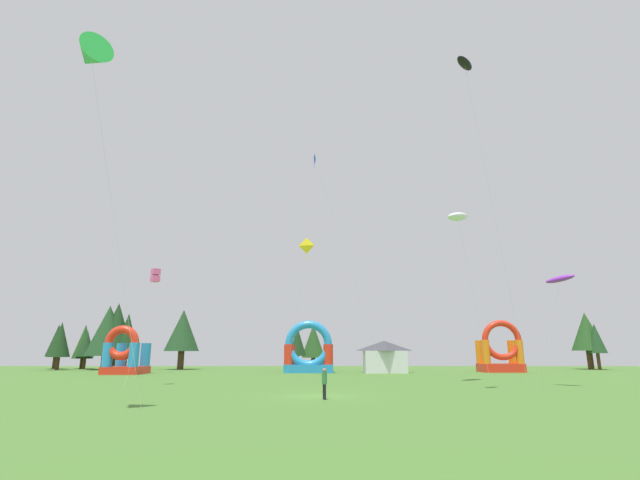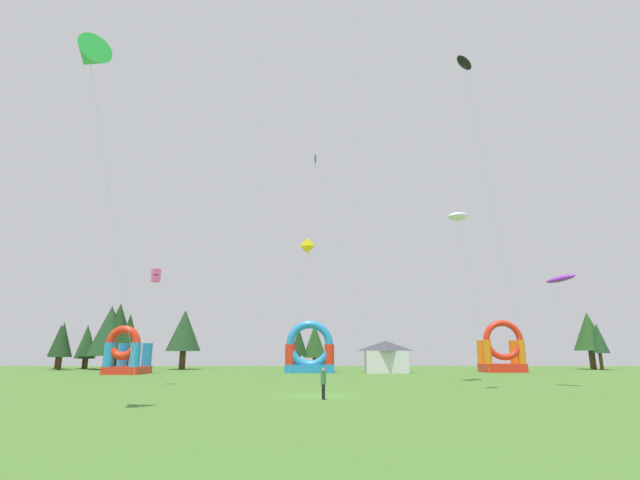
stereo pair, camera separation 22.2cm
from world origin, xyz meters
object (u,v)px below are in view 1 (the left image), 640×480
object	(u,v)px
kite_purple_parafoil	(560,279)
kite_pink_box	(155,276)
kite_blue_diamond	(315,163)
person_left_edge	(324,381)
kite_yellow_diamond	(306,247)
inflatable_red_slide	(501,353)
kite_black_parafoil	(465,64)
festival_tent	(384,357)
kite_white_parafoil	(458,217)
inflatable_orange_dome	(309,355)
inflatable_yellow_castle	(125,357)
kite_green_delta	(91,56)

from	to	relation	value
kite_purple_parafoil	kite_pink_box	bearing A→B (deg)	178.07
kite_blue_diamond	kite_purple_parafoil	distance (m)	28.61
kite_blue_diamond	person_left_edge	size ratio (longest dim) A/B	14.40
kite_pink_box	kite_yellow_diamond	world-z (taller)	kite_yellow_diamond
kite_purple_parafoil	inflatable_red_slide	size ratio (longest dim) A/B	1.30
inflatable_red_slide	kite_pink_box	bearing A→B (deg)	-146.06
kite_black_parafoil	festival_tent	bearing A→B (deg)	94.46
kite_white_parafoil	inflatable_orange_dome	bearing A→B (deg)	126.56
kite_black_parafoil	festival_tent	size ratio (longest dim) A/B	4.46
inflatable_yellow_castle	inflatable_red_slide	bearing A→B (deg)	6.43
kite_blue_diamond	kite_black_parafoil	size ratio (longest dim) A/B	1.06
kite_pink_box	kite_green_delta	distance (m)	20.07
kite_black_parafoil	festival_tent	distance (m)	38.18
kite_yellow_diamond	inflatable_orange_dome	distance (m)	15.31
festival_tent	inflatable_red_slide	bearing A→B (deg)	5.30
kite_pink_box	kite_black_parafoil	size ratio (longest dim) A/B	0.40
kite_yellow_diamond	kite_black_parafoil	bearing A→B (deg)	-61.57
inflatable_orange_dome	kite_pink_box	bearing A→B (deg)	-116.81
kite_pink_box	festival_tent	distance (m)	32.97
kite_pink_box	kite_black_parafoil	distance (m)	29.33
inflatable_red_slide	kite_yellow_diamond	bearing A→B (deg)	-157.90
kite_yellow_diamond	kite_purple_parafoil	world-z (taller)	kite_yellow_diamond
kite_blue_diamond	kite_green_delta	size ratio (longest dim) A/B	1.41
kite_white_parafoil	inflatable_orange_dome	world-z (taller)	kite_white_parafoil
kite_green_delta	kite_purple_parafoil	xyz separation A→B (m)	(30.25, 17.16, -8.36)
inflatable_red_slide	festival_tent	size ratio (longest dim) A/B	1.27
inflatable_orange_dome	kite_white_parafoil	bearing A→B (deg)	-53.44
kite_blue_diamond	kite_yellow_diamond	world-z (taller)	kite_blue_diamond
kite_green_delta	kite_pink_box	bearing A→B (deg)	98.25
kite_blue_diamond	kite_white_parafoil	size ratio (longest dim) A/B	1.57
inflatable_red_slide	kite_white_parafoil	bearing A→B (deg)	-117.03
kite_yellow_diamond	kite_white_parafoil	size ratio (longest dim) A/B	0.97
kite_green_delta	kite_black_parafoil	size ratio (longest dim) A/B	0.75
kite_purple_parafoil	inflatable_red_slide	distance (m)	27.32
kite_blue_diamond	kite_black_parafoil	distance (m)	23.15
kite_white_parafoil	kite_green_delta	world-z (taller)	kite_green_delta
person_left_edge	festival_tent	world-z (taller)	festival_tent
kite_green_delta	festival_tent	xyz separation A→B (m)	(19.21, 42.01, -14.66)
kite_black_parafoil	inflatable_yellow_castle	world-z (taller)	kite_black_parafoil
kite_white_parafoil	festival_tent	xyz separation A→B (m)	(-4.83, 19.59, -13.04)
kite_black_parafoil	kite_green_delta	bearing A→B (deg)	-154.65
kite_black_parafoil	person_left_edge	bearing A→B (deg)	-167.72
kite_pink_box	kite_blue_diamond	world-z (taller)	kite_blue_diamond
kite_pink_box	kite_white_parafoil	distance (m)	27.72
kite_white_parafoil	kite_black_parafoil	world-z (taller)	kite_black_parafoil
festival_tent	kite_blue_diamond	bearing A→B (deg)	-127.44
kite_black_parafoil	festival_tent	world-z (taller)	kite_black_parafoil
person_left_edge	inflatable_orange_dome	xyz separation A→B (m)	(-1.94, 34.11, 1.19)
kite_green_delta	inflatable_red_slide	size ratio (longest dim) A/B	2.62
kite_yellow_diamond	inflatable_yellow_castle	world-z (taller)	kite_yellow_diamond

